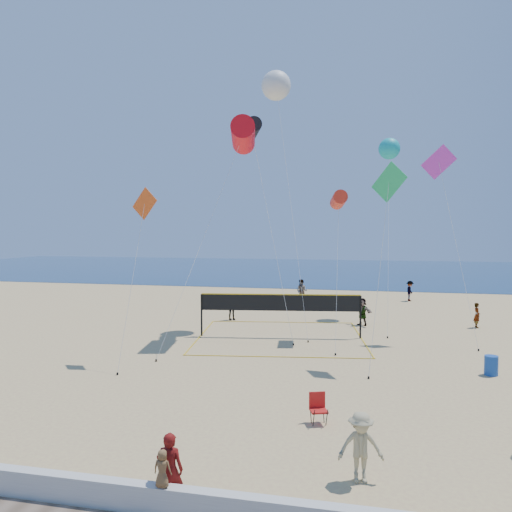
% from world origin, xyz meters
% --- Properties ---
extents(ground, '(120.00, 120.00, 0.00)m').
position_xyz_m(ground, '(0.00, 0.00, 0.00)').
color(ground, tan).
rests_on(ground, ground).
extents(ocean, '(140.00, 50.00, 0.03)m').
position_xyz_m(ocean, '(0.00, 62.00, 0.01)').
color(ocean, navy).
rests_on(ocean, ground).
extents(seawall, '(32.00, 0.30, 0.60)m').
position_xyz_m(seawall, '(0.00, -3.00, 0.30)').
color(seawall, silver).
rests_on(seawall, ground).
extents(woman, '(0.61, 0.43, 1.62)m').
position_xyz_m(woman, '(-1.60, -2.70, 0.81)').
color(woman, '#640F0D').
rests_on(woman, ground).
extents(toddler, '(0.39, 0.25, 0.79)m').
position_xyz_m(toddler, '(-1.62, -3.04, 0.99)').
color(toddler, brown).
rests_on(toddler, seawall).
extents(bystander_b, '(1.17, 0.80, 1.67)m').
position_xyz_m(bystander_b, '(2.39, -0.74, 0.83)').
color(bystander_b, tan).
rests_on(bystander_b, ground).
extents(far_person_0, '(1.07, 0.91, 1.72)m').
position_xyz_m(far_person_0, '(-6.18, 19.03, 0.86)').
color(far_person_0, gray).
rests_on(far_person_0, ground).
extents(far_person_1, '(1.57, 1.34, 1.70)m').
position_xyz_m(far_person_1, '(2.26, 19.06, 0.85)').
color(far_person_1, gray).
rests_on(far_person_1, ground).
extents(far_person_2, '(0.42, 0.59, 1.52)m').
position_xyz_m(far_person_2, '(9.07, 19.77, 0.76)').
color(far_person_2, gray).
rests_on(far_person_2, ground).
extents(far_person_3, '(1.07, 0.91, 1.93)m').
position_xyz_m(far_person_3, '(-2.64, 27.69, 0.96)').
color(far_person_3, gray).
rests_on(far_person_3, ground).
extents(far_person_4, '(0.91, 1.23, 1.69)m').
position_xyz_m(far_person_4, '(6.06, 30.76, 0.85)').
color(far_person_4, gray).
rests_on(far_person_4, ground).
extents(camp_chair, '(0.63, 0.73, 1.04)m').
position_xyz_m(camp_chair, '(1.07, 2.64, 0.53)').
color(camp_chair, red).
rests_on(camp_chair, ground).
extents(trash_barrel, '(0.57, 0.57, 0.80)m').
position_xyz_m(trash_barrel, '(7.51, 9.26, 0.40)').
color(trash_barrel, '#18469E').
rests_on(trash_barrel, ground).
extents(volleyball_net, '(10.20, 10.08, 2.41)m').
position_xyz_m(volleyball_net, '(-2.17, 14.56, 1.65)').
color(volleyball_net, black).
rests_on(volleyball_net, ground).
extents(kite_0, '(3.64, 7.40, 11.89)m').
position_xyz_m(kite_0, '(-4.12, 13.97, 11.06)').
color(kite_0, red).
rests_on(kite_0, ground).
extents(kite_1, '(3.77, 4.19, 12.29)m').
position_xyz_m(kite_1, '(-4.07, 15.76, 11.71)').
color(kite_1, black).
rests_on(kite_1, ground).
extents(kite_2, '(1.07, 4.83, 8.07)m').
position_xyz_m(kite_2, '(0.97, 14.95, 7.56)').
color(kite_2, red).
rests_on(kite_2, ground).
extents(kite_3, '(1.43, 2.86, 7.87)m').
position_xyz_m(kite_3, '(-7.37, 8.38, 6.72)').
color(kite_3, '#D44E19').
rests_on(kite_3, ground).
extents(kite_4, '(1.57, 2.91, 8.90)m').
position_xyz_m(kite_4, '(3.36, 9.89, 7.66)').
color(kite_4, '#22B461').
rests_on(kite_4, ground).
extents(kite_5, '(2.68, 2.66, 10.53)m').
position_xyz_m(kite_5, '(6.29, 15.90, 9.18)').
color(kite_5, '#DB37C7').
rests_on(kite_5, ground).
extents(kite_6, '(3.73, 5.77, 15.73)m').
position_xyz_m(kite_6, '(-3.08, 18.20, 14.81)').
color(kite_6, silver).
rests_on(kite_6, ground).
extents(kite_7, '(1.73, 8.56, 12.24)m').
position_xyz_m(kite_7, '(3.92, 23.19, 11.51)').
color(kite_7, '#15A5AD').
rests_on(kite_7, ground).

